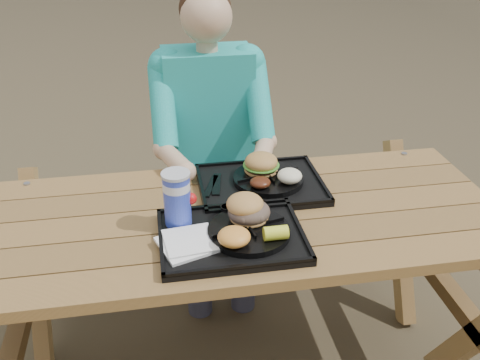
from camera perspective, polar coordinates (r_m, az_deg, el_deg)
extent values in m
cube|color=black|center=(1.68, -0.93, -6.13)|extent=(0.45, 0.35, 0.02)
cube|color=black|center=(1.97, 2.22, -0.58)|extent=(0.45, 0.35, 0.02)
cylinder|color=black|center=(1.68, 0.96, -5.49)|extent=(0.26, 0.26, 0.02)
cylinder|color=black|center=(1.97, 3.03, 0.14)|extent=(0.26, 0.26, 0.02)
cube|color=white|center=(1.63, -5.71, -6.75)|extent=(0.20, 0.20, 0.02)
cylinder|color=#182EB6|center=(1.70, -6.72, -2.12)|extent=(0.09, 0.09, 0.17)
cylinder|color=black|center=(1.78, -1.40, -3.17)|extent=(0.04, 0.04, 0.03)
cylinder|color=#FFF41C|center=(1.79, 0.31, -2.91)|extent=(0.05, 0.05, 0.03)
ellipsoid|color=#F9A941|center=(1.59, -0.63, -6.07)|extent=(0.10, 0.10, 0.05)
cube|color=black|center=(1.95, -2.51, -0.45)|extent=(0.05, 0.16, 0.01)
ellipsoid|color=#4F200F|center=(1.89, 2.17, -0.26)|extent=(0.07, 0.07, 0.03)
ellipsoid|color=white|center=(1.92, 5.32, 0.44)|extent=(0.09, 0.09, 0.05)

